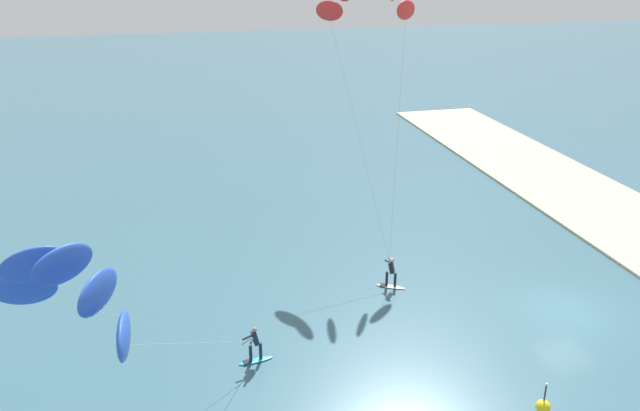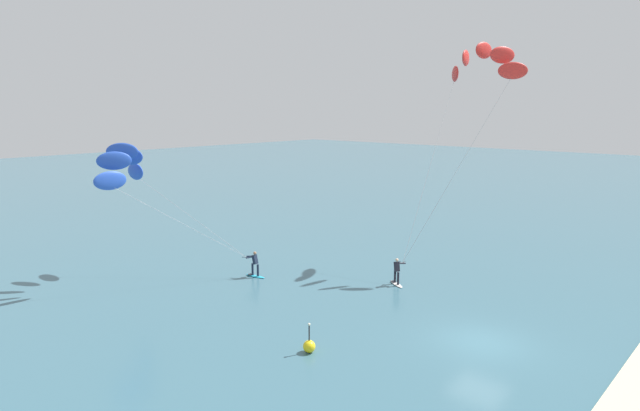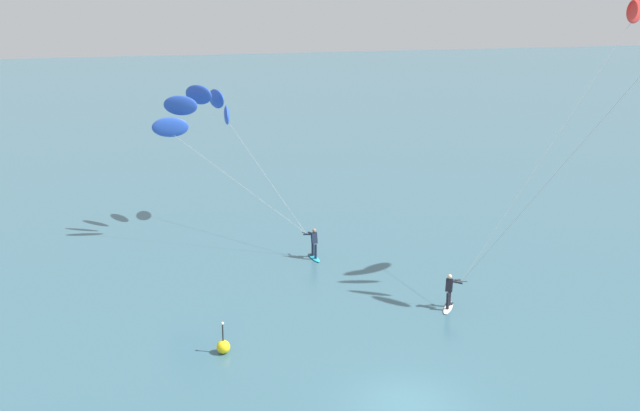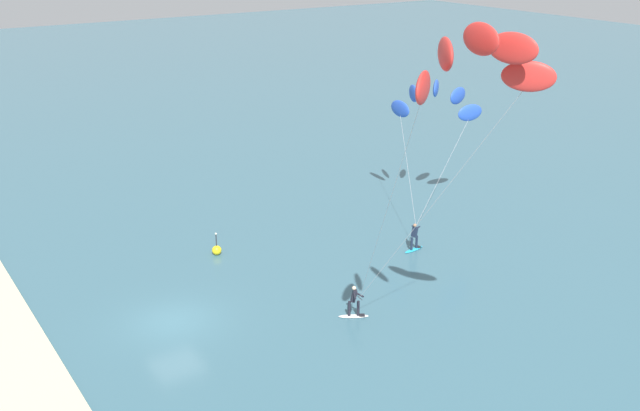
{
  "view_description": "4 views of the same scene",
  "coord_description": "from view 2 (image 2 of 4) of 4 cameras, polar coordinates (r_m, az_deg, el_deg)",
  "views": [
    {
      "loc": [
        -22.86,
        17.95,
        16.26
      ],
      "look_at": [
        2.83,
        11.78,
        5.59
      ],
      "focal_mm": 35.46,
      "sensor_mm": 36.0,
      "label": 1
    },
    {
      "loc": [
        -22.63,
        -10.08,
        10.72
      ],
      "look_at": [
        -0.83,
        9.31,
        5.47
      ],
      "focal_mm": 30.3,
      "sensor_mm": 36.0,
      "label": 2
    },
    {
      "loc": [
        -8.27,
        -24.62,
        15.11
      ],
      "look_at": [
        -0.94,
        10.94,
        4.29
      ],
      "focal_mm": 45.4,
      "sensor_mm": 36.0,
      "label": 3
    },
    {
      "loc": [
        31.31,
        -11.82,
        18.18
      ],
      "look_at": [
        -0.42,
        8.76,
        4.13
      ],
      "focal_mm": 42.7,
      "sensor_mm": 36.0,
      "label": 4
    }
  ],
  "objects": [
    {
      "name": "kitesurfer_mid_water",
      "position": [
        35.69,
        -19.63,
        3.75
      ],
      "size": [
        8.45,
        9.26,
        8.64
      ],
      "color": "#23ADD1",
      "rests_on": "ground"
    },
    {
      "name": "ground_plane",
      "position": [
        27.0,
        16.64,
        -13.66
      ],
      "size": [
        240.0,
        240.0,
        0.0
      ],
      "primitive_type": "plane",
      "color": "#386070"
    },
    {
      "name": "marker_buoy",
      "position": [
        24.84,
        -1.15,
        -14.62
      ],
      "size": [
        0.56,
        0.56,
        1.38
      ],
      "color": "yellow",
      "rests_on": "ground"
    },
    {
      "name": "kitesurfer_nearshore",
      "position": [
        38.92,
        16.57,
        13.65
      ],
      "size": [
        10.01,
        5.95,
        15.13
      ],
      "color": "white",
      "rests_on": "ground"
    }
  ]
}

